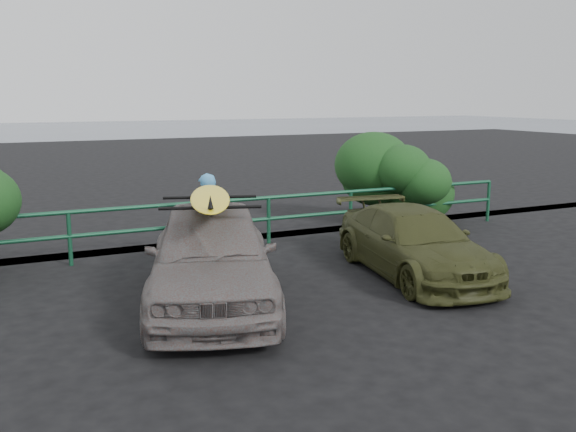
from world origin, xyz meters
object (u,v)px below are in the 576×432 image
object	(u,v)px
guardrail	(224,224)
olive_vehicle	(414,243)
surfboard	(210,198)
sedan	(211,255)
man	(208,220)

from	to	relation	value
guardrail	olive_vehicle	xyz separation A→B (m)	(2.33, -3.26, 0.06)
surfboard	guardrail	bearing A→B (deg)	85.54
olive_vehicle	surfboard	size ratio (longest dim) A/B	1.47
guardrail	sedan	distance (m)	3.59
sedan	man	xyz separation A→B (m)	(0.68, 2.20, 0.09)
guardrail	man	xyz separation A→B (m)	(-0.70, -1.11, 0.34)
guardrail	olive_vehicle	world-z (taller)	olive_vehicle
man	surfboard	size ratio (longest dim) A/B	0.63
olive_vehicle	surfboard	bearing A→B (deg)	-170.59
sedan	man	size ratio (longest dim) A/B	2.63
olive_vehicle	surfboard	world-z (taller)	surfboard
sedan	guardrail	bearing A→B (deg)	85.54
olive_vehicle	sedan	bearing A→B (deg)	-170.59
sedan	surfboard	bearing A→B (deg)	108.25
man	surfboard	bearing A→B (deg)	90.46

